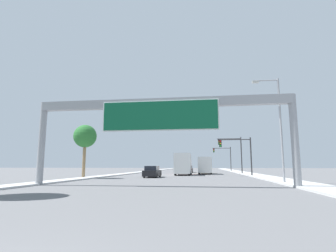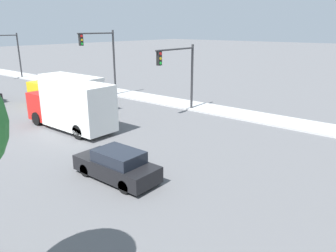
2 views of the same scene
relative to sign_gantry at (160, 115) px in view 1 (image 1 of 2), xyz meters
The scene contains 12 objects.
sidewalk_right 43.91m from the sign_gantry, 75.04° to the left, with size 3.00×120.00×0.15m.
median_strip_left 43.78m from the sign_gantry, 104.33° to the left, with size 2.00×120.00×0.15m.
sign_gantry is the anchor object (origin of this frame).
car_mid_right 15.95m from the sign_gantry, 103.30° to the left, with size 1.79×4.47×1.50m.
car_mid_center 38.25m from the sign_gantry, 90.00° to the left, with size 1.72×4.29×1.50m.
truck_box_primary 29.64m from the sign_gantry, 83.16° to the left, with size 2.38×8.83×3.03m.
truck_box_secondary 23.58m from the sign_gantry, 90.00° to the left, with size 2.44×7.68×3.46m.
traffic_light_near_intersection 21.92m from the sign_gantry, 66.78° to the left, with size 4.87×0.32×5.70m.
traffic_light_mid_block 31.40m from the sign_gantry, 73.49° to the left, with size 4.45×0.32×6.80m.
traffic_light_far_intersection 50.87m from the sign_gantry, 80.09° to the left, with size 4.74×0.32×6.30m.
palm_tree_background 16.00m from the sign_gantry, 135.71° to the left, with size 2.86×2.86×6.66m.
street_lamp_right 11.14m from the sign_gantry, 25.04° to the left, with size 2.42×0.28×9.63m.
Camera 1 is at (3.37, -2.05, 1.61)m, focal length 28.00 mm.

